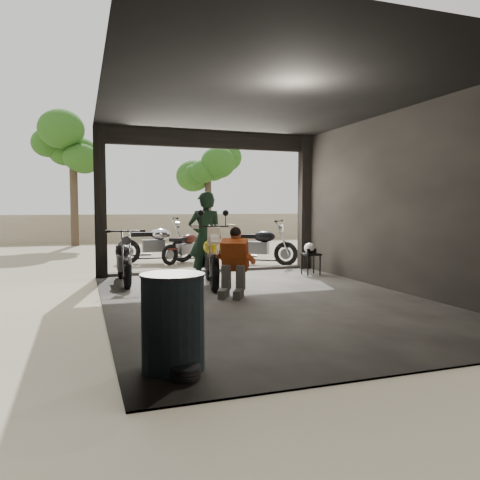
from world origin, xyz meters
TOP-DOWN VIEW (x-y plane):
  - ground at (0.00, 0.00)m, footprint 80.00×80.00m
  - garage at (0.00, 0.55)m, footprint 7.00×7.13m
  - boundary_wall at (0.00, 14.00)m, footprint 18.00×0.30m
  - tree_left at (-3.00, 12.50)m, footprint 2.20×2.20m
  - tree_right at (2.80, 14.00)m, footprint 2.20×2.20m
  - main_bike at (-0.43, 1.68)m, footprint 1.07×1.91m
  - left_bike at (-2.00, 2.43)m, footprint 0.68×1.61m
  - outside_bike_a at (-0.88, 5.74)m, footprint 1.85×0.79m
  - outside_bike_b at (-0.09, 5.45)m, footprint 1.63×1.35m
  - outside_bike_c at (1.63, 4.44)m, footprint 1.82×1.62m
  - rider at (-0.50, 1.88)m, footprint 0.70×0.50m
  - mechanic at (-0.38, 0.50)m, footprint 0.89×0.97m
  - stool at (2.00, 2.28)m, footprint 0.35×0.35m
  - helmet at (1.98, 2.31)m, footprint 0.32×0.33m
  - oil_drum at (-2.00, -2.71)m, footprint 0.70×0.70m
  - sign_post at (3.31, 4.05)m, footprint 0.85×0.08m

SIDE VIEW (x-z plane):
  - ground at x=0.00m, z-range 0.00..0.00m
  - stool at x=2.00m, z-range 0.17..0.67m
  - oil_drum at x=-2.00m, z-range 0.00..0.89m
  - outside_bike_b at x=-0.09m, z-range 0.00..1.03m
  - left_bike at x=-2.00m, z-range 0.00..1.09m
  - mechanic at x=-0.38m, z-range 0.00..1.13m
  - outside_bike_c at x=1.63m, z-range 0.00..1.18m
  - boundary_wall at x=0.00m, z-range 0.00..1.20m
  - main_bike at x=-0.43m, z-range 0.00..1.21m
  - helmet at x=1.98m, z-range 0.49..0.73m
  - outside_bike_a at x=-0.88m, z-range 0.00..1.24m
  - rider at x=-0.50m, z-range 0.00..1.81m
  - garage at x=0.00m, z-range -0.32..2.88m
  - sign_post at x=3.31m, z-range 0.46..3.03m
  - tree_right at x=2.80m, z-range 1.06..6.06m
  - tree_left at x=-3.00m, z-range 1.19..6.79m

